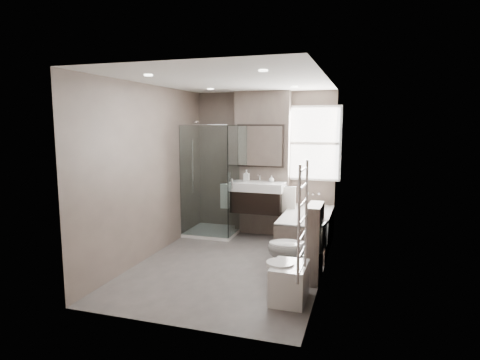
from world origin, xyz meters
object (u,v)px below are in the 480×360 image
at_px(toilet, 296,249).
at_px(bidet, 289,282).
at_px(vanity, 257,197).
at_px(bathtub, 307,229).

relative_size(toilet, bidet, 1.40).
bearing_deg(vanity, bidet, -67.03).
relative_size(bathtub, bidet, 2.89).
relative_size(vanity, toilet, 1.22).
bearing_deg(toilet, bidet, 8.55).
relative_size(bathtub, toilet, 2.05).
xyz_separation_m(bathtub, bidet, (0.09, -2.07, -0.09)).
distance_m(bathtub, bidet, 2.07).
bearing_deg(bathtub, bidet, -87.54).
height_order(vanity, toilet, vanity).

